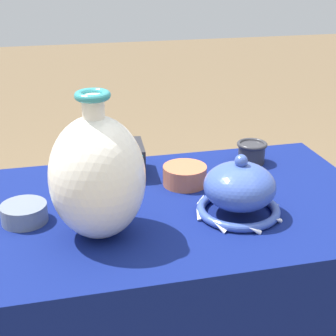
{
  "coord_description": "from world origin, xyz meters",
  "views": [
    {
      "loc": [
        -0.31,
        -1.17,
        1.37
      ],
      "look_at": [
        -0.05,
        -0.07,
        0.88
      ],
      "focal_mm": 55.0,
      "sensor_mm": 36.0,
      "label": 1
    }
  ],
  "objects_px": {
    "vase_tall_bulbous": "(97,177)",
    "vase_dome_bell": "(239,191)",
    "pot_squat_slate": "(24,213)",
    "pot_squat_terracotta": "(185,175)",
    "cup_wide_charcoal": "(252,152)",
    "mosaic_tile_box": "(119,160)"
  },
  "relations": [
    {
      "from": "vase_tall_bulbous",
      "to": "vase_dome_bell",
      "type": "xyz_separation_m",
      "value": [
        0.35,
        0.02,
        -0.08
      ]
    },
    {
      "from": "pot_squat_slate",
      "to": "vase_dome_bell",
      "type": "bearing_deg",
      "value": -9.04
    },
    {
      "from": "vase_dome_bell",
      "to": "pot_squat_terracotta",
      "type": "bearing_deg",
      "value": 113.06
    },
    {
      "from": "vase_tall_bulbous",
      "to": "vase_dome_bell",
      "type": "relative_size",
      "value": 1.54
    },
    {
      "from": "vase_dome_bell",
      "to": "cup_wide_charcoal",
      "type": "height_order",
      "value": "vase_dome_bell"
    },
    {
      "from": "vase_tall_bulbous",
      "to": "cup_wide_charcoal",
      "type": "height_order",
      "value": "vase_tall_bulbous"
    },
    {
      "from": "pot_squat_terracotta",
      "to": "pot_squat_slate",
      "type": "xyz_separation_m",
      "value": [
        -0.44,
        -0.12,
        -0.0
      ]
    },
    {
      "from": "vase_tall_bulbous",
      "to": "pot_squat_slate",
      "type": "xyz_separation_m",
      "value": [
        -0.17,
        0.1,
        -0.12
      ]
    },
    {
      "from": "vase_dome_bell",
      "to": "pot_squat_slate",
      "type": "bearing_deg",
      "value": 170.96
    },
    {
      "from": "mosaic_tile_box",
      "to": "pot_squat_slate",
      "type": "xyz_separation_m",
      "value": [
        -0.27,
        -0.23,
        -0.02
      ]
    },
    {
      "from": "pot_squat_terracotta",
      "to": "cup_wide_charcoal",
      "type": "distance_m",
      "value": 0.27
    },
    {
      "from": "mosaic_tile_box",
      "to": "cup_wide_charcoal",
      "type": "distance_m",
      "value": 0.41
    },
    {
      "from": "vase_tall_bulbous",
      "to": "pot_squat_slate",
      "type": "height_order",
      "value": "vase_tall_bulbous"
    },
    {
      "from": "mosaic_tile_box",
      "to": "pot_squat_slate",
      "type": "height_order",
      "value": "mosaic_tile_box"
    },
    {
      "from": "mosaic_tile_box",
      "to": "pot_squat_terracotta",
      "type": "bearing_deg",
      "value": -30.02
    },
    {
      "from": "vase_tall_bulbous",
      "to": "mosaic_tile_box",
      "type": "xyz_separation_m",
      "value": [
        0.1,
        0.33,
        -0.1
      ]
    },
    {
      "from": "cup_wide_charcoal",
      "to": "mosaic_tile_box",
      "type": "bearing_deg",
      "value": 178.75
    },
    {
      "from": "vase_tall_bulbous",
      "to": "pot_squat_terracotta",
      "type": "distance_m",
      "value": 0.36
    },
    {
      "from": "pot_squat_terracotta",
      "to": "cup_wide_charcoal",
      "type": "height_order",
      "value": "cup_wide_charcoal"
    },
    {
      "from": "mosaic_tile_box",
      "to": "pot_squat_slate",
      "type": "distance_m",
      "value": 0.36
    },
    {
      "from": "pot_squat_terracotta",
      "to": "pot_squat_slate",
      "type": "distance_m",
      "value": 0.45
    },
    {
      "from": "cup_wide_charcoal",
      "to": "vase_tall_bulbous",
      "type": "bearing_deg",
      "value": -147.26
    }
  ]
}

